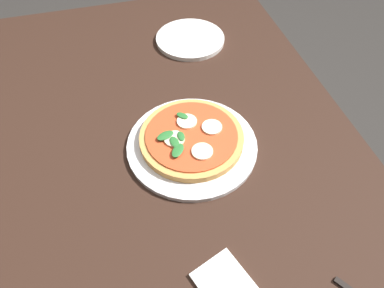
% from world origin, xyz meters
% --- Properties ---
extents(ground_plane, '(6.00, 6.00, 0.00)m').
position_xyz_m(ground_plane, '(0.00, 0.00, 0.00)').
color(ground_plane, '#2D2B28').
extents(dining_table, '(1.41, 0.94, 0.76)m').
position_xyz_m(dining_table, '(0.00, 0.00, 0.66)').
color(dining_table, black).
rests_on(dining_table, ground_plane).
extents(serving_tray, '(0.32, 0.32, 0.01)m').
position_xyz_m(serving_tray, '(-0.02, -0.05, 0.77)').
color(serving_tray, silver).
rests_on(serving_tray, dining_table).
extents(pizza, '(0.25, 0.25, 0.03)m').
position_xyz_m(pizza, '(-0.01, -0.05, 0.79)').
color(pizza, tan).
rests_on(pizza, serving_tray).
extents(plate_white, '(0.22, 0.22, 0.01)m').
position_xyz_m(plate_white, '(0.40, -0.16, 0.77)').
color(plate_white, white).
rests_on(plate_white, dining_table).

